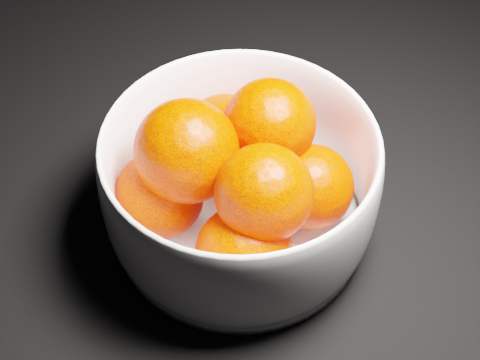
# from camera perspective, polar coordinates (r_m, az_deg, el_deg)

# --- Properties ---
(bowl) EXTENTS (0.22, 0.22, 0.11)m
(bowl) POSITION_cam_1_polar(r_m,az_deg,el_deg) (0.54, 0.00, -0.38)
(bowl) COLOR white
(bowl) RESTS_ON ground
(orange_pile) EXTENTS (0.19, 0.19, 0.12)m
(orange_pile) POSITION_cam_1_polar(r_m,az_deg,el_deg) (0.53, -0.56, 0.53)
(orange_pile) COLOR #F12600
(orange_pile) RESTS_ON bowl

